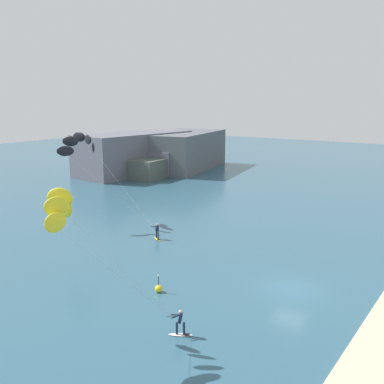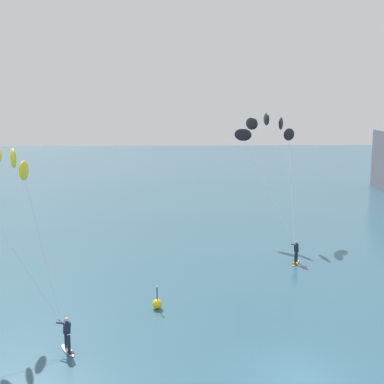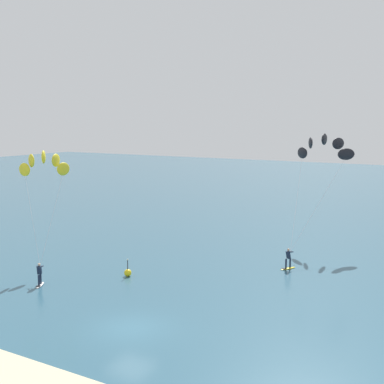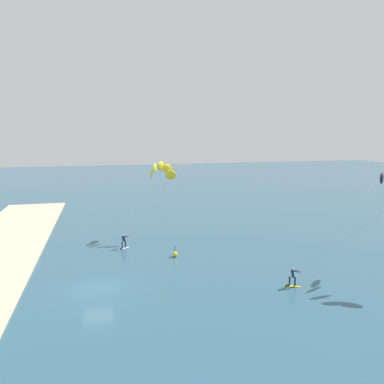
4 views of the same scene
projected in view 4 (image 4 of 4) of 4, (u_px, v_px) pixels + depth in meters
The scene contains 3 objects.
ground_plane at pixel (97, 288), 30.95m from camera, with size 240.00×240.00×0.00m, color #2D566B.
kitesurfer_nearshore at pixel (159, 174), 45.45m from camera, with size 6.81×7.48×9.39m.
marker_buoy at pixel (175, 254), 38.79m from camera, with size 0.56×0.56×1.38m.
Camera 4 is at (30.31, 0.66, 12.96)m, focal length 34.51 mm.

